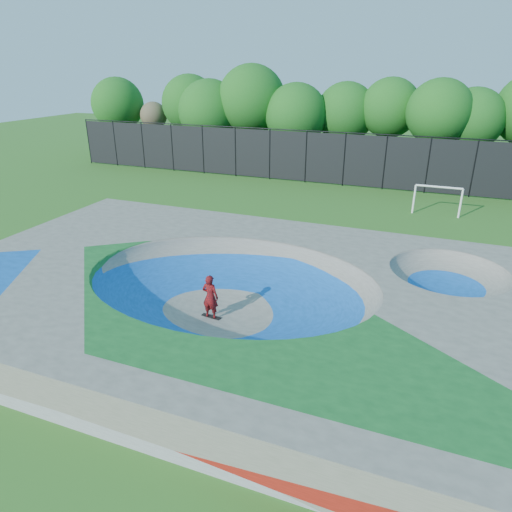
{
  "coord_description": "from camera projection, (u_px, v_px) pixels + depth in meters",
  "views": [
    {
      "loc": [
        6.39,
        -13.73,
        8.65
      ],
      "look_at": [
        -0.15,
        3.0,
        1.1
      ],
      "focal_mm": 32.0,
      "sensor_mm": 36.0,
      "label": 1
    }
  ],
  "objects": [
    {
      "name": "fence",
      "position": [
        344.0,
        158.0,
        34.5
      ],
      "size": [
        48.09,
        0.09,
        4.04
      ],
      "color": "black",
      "rests_on": "ground"
    },
    {
      "name": "skater",
      "position": [
        210.0,
        297.0,
        16.56
      ],
      "size": [
        0.64,
        0.43,
        1.73
      ],
      "primitive_type": "imported",
      "rotation": [
        0.0,
        0.0,
        3.12
      ],
      "color": "red",
      "rests_on": "ground"
    },
    {
      "name": "ground",
      "position": [
        231.0,
        312.0,
        17.28
      ],
      "size": [
        120.0,
        120.0,
        0.0
      ],
      "primitive_type": "plane",
      "color": "#29601A",
      "rests_on": "ground"
    },
    {
      "name": "skateboard",
      "position": [
        211.0,
        317.0,
        16.88
      ],
      "size": [
        0.8,
        0.29,
        0.05
      ],
      "primitive_type": "cube",
      "rotation": [
        0.0,
        0.0,
        -0.09
      ],
      "color": "black",
      "rests_on": "ground"
    },
    {
      "name": "skate_deck",
      "position": [
        231.0,
        294.0,
        16.99
      ],
      "size": [
        22.0,
        14.0,
        1.5
      ],
      "primitive_type": "cube",
      "color": "gray",
      "rests_on": "ground"
    },
    {
      "name": "soccer_goal",
      "position": [
        438.0,
        195.0,
        27.87
      ],
      "size": [
        2.82,
        0.12,
        1.86
      ],
      "color": "white",
      "rests_on": "ground"
    },
    {
      "name": "treeline",
      "position": [
        354.0,
        111.0,
        37.61
      ],
      "size": [
        52.59,
        7.63,
        8.82
      ],
      "color": "#4A2F25",
      "rests_on": "ground"
    }
  ]
}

